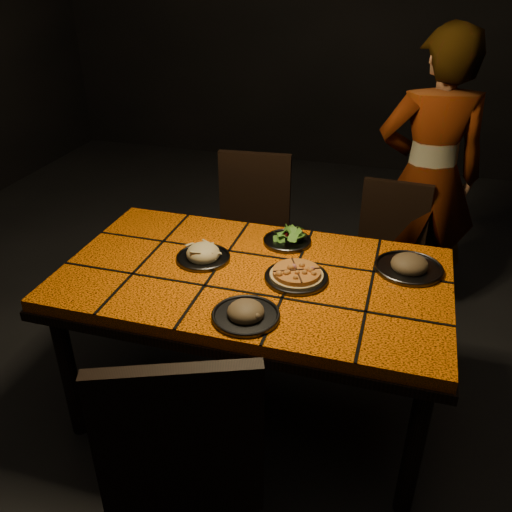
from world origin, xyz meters
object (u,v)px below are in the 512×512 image
(chair_near, at_px, (184,453))
(plate_pizza, at_px, (296,276))
(dining_table, at_px, (254,289))
(chair_far_right, at_px, (389,247))
(chair_far_left, at_px, (251,224))
(diner, at_px, (428,178))
(plate_pasta, at_px, (203,255))

(chair_near, height_order, plate_pizza, chair_near)
(dining_table, relative_size, plate_pizza, 5.60)
(chair_far_right, bearing_deg, chair_far_left, -173.34)
(chair_far_left, bearing_deg, chair_far_right, -1.97)
(diner, bearing_deg, dining_table, 47.31)
(chair_far_left, distance_m, diner, 1.03)
(diner, distance_m, plate_pasta, 1.43)
(dining_table, relative_size, plate_pasta, 6.90)
(chair_near, relative_size, plate_pizza, 3.52)
(plate_pasta, bearing_deg, chair_near, -73.03)
(plate_pizza, bearing_deg, chair_far_left, 117.76)
(chair_far_left, xyz_separation_m, chair_far_right, (0.79, 0.05, -0.06))
(plate_pasta, bearing_deg, diner, 50.02)
(chair_near, bearing_deg, plate_pizza, -123.23)
(dining_table, bearing_deg, plate_pasta, 169.13)
(chair_near, distance_m, plate_pizza, 0.85)
(chair_far_right, bearing_deg, dining_table, -116.46)
(chair_far_left, xyz_separation_m, plate_pasta, (0.03, -0.82, 0.24))
(chair_far_right, bearing_deg, diner, 58.46)
(diner, distance_m, plate_pizza, 1.24)
(chair_near, bearing_deg, plate_pasta, -94.99)
(chair_near, height_order, chair_far_left, chair_near)
(dining_table, bearing_deg, chair_far_right, 60.41)
(chair_far_left, bearing_deg, dining_table, -78.03)
(dining_table, height_order, chair_far_right, chair_far_right)
(dining_table, height_order, plate_pasta, plate_pasta)
(plate_pasta, bearing_deg, chair_far_left, 92.12)
(chair_near, relative_size, diner, 0.62)
(chair_far_left, height_order, chair_far_right, chair_far_left)
(chair_far_right, height_order, diner, diner)
(dining_table, height_order, chair_far_left, chair_far_left)
(chair_far_left, bearing_deg, diner, 10.77)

